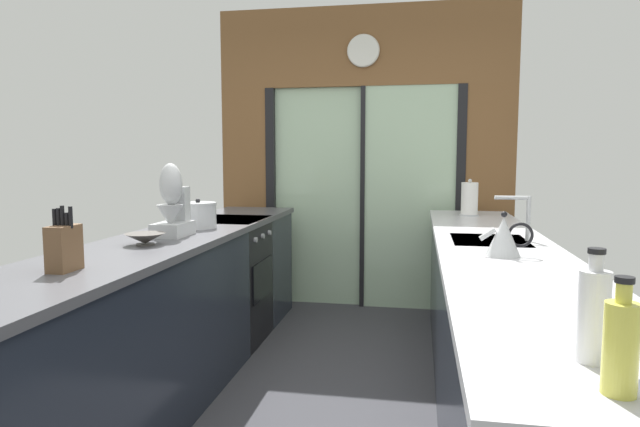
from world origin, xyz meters
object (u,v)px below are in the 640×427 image
(kettle, at_px, (504,236))
(paper_towel_roll, at_px, (469,199))
(oven_range, at_px, (225,281))
(knife_block, at_px, (64,247))
(soap_bottle_far, at_px, (593,314))
(stock_pot, at_px, (198,215))
(soap_bottle_near, at_px, (621,345))
(mixing_bowl, at_px, (145,239))
(stand_mixer, at_px, (173,208))

(kettle, xyz_separation_m, paper_towel_roll, (-0.00, 1.75, 0.04))
(oven_range, height_order, kettle, kettle)
(kettle, bearing_deg, knife_block, -159.67)
(soap_bottle_far, bearing_deg, stock_pot, 131.51)
(kettle, xyz_separation_m, soap_bottle_near, (-0.00, -1.49, 0.01))
(kettle, bearing_deg, soap_bottle_near, -90.09)
(soap_bottle_far, bearing_deg, knife_block, 159.55)
(mixing_bowl, height_order, stand_mixer, stand_mixer)
(paper_towel_roll, bearing_deg, soap_bottle_far, -90.00)
(kettle, bearing_deg, stand_mixer, 169.76)
(soap_bottle_near, distance_m, soap_bottle_far, 0.17)
(stock_pot, distance_m, kettle, 1.91)
(mixing_bowl, height_order, paper_towel_roll, paper_towel_roll)
(stock_pot, distance_m, soap_bottle_far, 2.69)
(oven_range, relative_size, soap_bottle_far, 3.57)
(kettle, xyz_separation_m, soap_bottle_far, (-0.00, -1.32, 0.02))
(soap_bottle_near, xyz_separation_m, soap_bottle_far, (0.00, 0.17, 0.01))
(oven_range, xyz_separation_m, kettle, (1.80, -1.20, 0.56))
(oven_range, height_order, soap_bottle_far, soap_bottle_far)
(kettle, height_order, soap_bottle_far, soap_bottle_far)
(mixing_bowl, xyz_separation_m, soap_bottle_near, (1.78, -1.49, 0.06))
(oven_range, distance_m, mixing_bowl, 1.30)
(stand_mixer, xyz_separation_m, kettle, (1.78, -0.32, -0.07))
(stand_mixer, bearing_deg, knife_block, -90.00)
(kettle, bearing_deg, soap_bottle_far, -90.10)
(stand_mixer, bearing_deg, paper_towel_roll, 38.82)
(mixing_bowl, height_order, stock_pot, stock_pot)
(soap_bottle_near, bearing_deg, paper_towel_roll, 90.00)
(knife_block, height_order, stock_pot, knife_block)
(oven_range, bearing_deg, stand_mixer, -88.79)
(mixing_bowl, xyz_separation_m, stand_mixer, (0.00, 0.33, 0.13))
(kettle, relative_size, soap_bottle_near, 1.05)
(soap_bottle_far, relative_size, paper_towel_roll, 0.90)
(stock_pot, height_order, paper_towel_roll, paper_towel_roll)
(mixing_bowl, height_order, knife_block, knife_block)
(stock_pot, bearing_deg, soap_bottle_far, -48.49)
(oven_range, relative_size, stock_pot, 3.91)
(knife_block, distance_m, kettle, 1.90)
(mixing_bowl, relative_size, kettle, 0.85)
(oven_range, height_order, knife_block, knife_block)
(mixing_bowl, bearing_deg, soap_bottle_far, -36.49)
(stand_mixer, bearing_deg, kettle, -10.24)
(oven_range, height_order, mixing_bowl, mixing_bowl)
(oven_range, xyz_separation_m, stand_mixer, (0.02, -0.88, 0.63))
(knife_block, bearing_deg, soap_bottle_far, -20.45)
(mixing_bowl, relative_size, paper_towel_roll, 0.72)
(soap_bottle_far, bearing_deg, soap_bottle_near, -90.00)
(knife_block, height_order, soap_bottle_near, knife_block)
(paper_towel_roll, bearing_deg, soap_bottle_near, -90.00)
(stock_pot, bearing_deg, mixing_bowl, -90.00)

